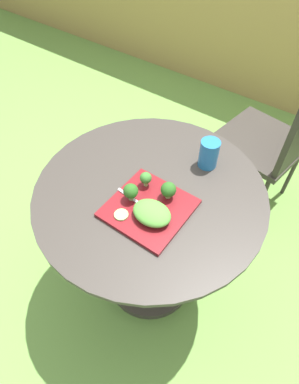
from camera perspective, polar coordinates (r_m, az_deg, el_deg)
name	(u,v)px	position (r m, az deg, el deg)	size (l,w,h in m)	color
ground_plane	(150,278)	(1.78, 0.07, -14.94)	(12.00, 12.00, 0.00)	#669342
patio_table	(150,231)	(1.39, 0.09, -7.00)	(0.85, 0.85, 0.72)	#38332D
patio_chair	(280,136)	(1.83, 22.14, 9.17)	(0.51, 0.51, 0.90)	#332D28
salad_plate	(149,208)	(1.11, -0.11, -2.86)	(0.27, 0.27, 0.01)	maroon
drinking_glass	(209,155)	(1.25, 10.42, 6.47)	(0.07, 0.07, 0.11)	#236BA8
fork	(138,202)	(1.12, -2.13, -1.83)	(0.15, 0.03, 0.00)	silver
lettuce_mound	(152,213)	(1.06, 0.43, -3.73)	(0.14, 0.10, 0.05)	#519338
broccoli_floret_0	(131,191)	(1.10, -3.34, 0.13)	(0.05, 0.05, 0.07)	#99B770
broccoli_floret_1	(145,179)	(1.14, -0.74, 2.39)	(0.04, 0.04, 0.06)	#99B770
broccoli_floret_2	(169,190)	(1.11, 3.39, 0.42)	(0.05, 0.05, 0.07)	#99B770
cucumber_slice_0	(121,215)	(1.09, -5.03, -4.02)	(0.05, 0.05, 0.01)	#8EB766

